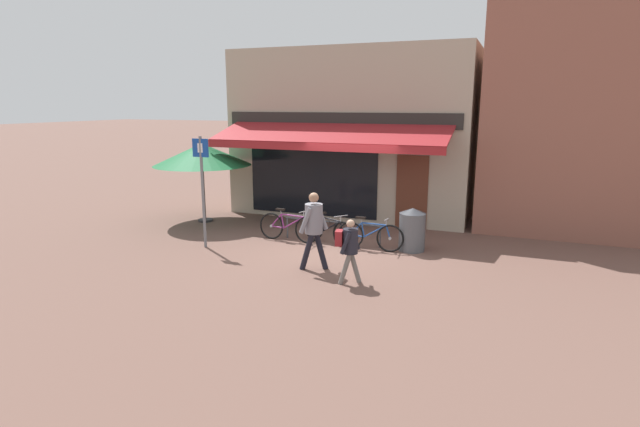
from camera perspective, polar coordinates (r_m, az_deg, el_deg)
ground_plane at (r=12.25m, az=1.51°, el=-4.21°), size 160.00×160.00×0.00m
shop_front at (r=16.22m, az=3.85°, el=9.12°), size 7.48×4.69×5.16m
neighbour_building at (r=16.04m, az=28.69°, el=9.64°), size 5.73×4.00×6.29m
bike_rack_rail at (r=12.80m, az=1.39°, el=-1.36°), size 2.64×0.04×0.57m
bicycle_purple at (r=12.99m, az=-3.57°, el=-1.54°), size 1.75×0.52×0.85m
bicycle_black at (r=12.75m, az=0.92°, el=-1.88°), size 1.58×0.70×0.81m
bicycle_blue at (r=12.24m, az=5.72°, el=-2.52°), size 1.66×0.52×0.83m
pedestrian_adult at (r=10.61m, az=-0.71°, el=-1.11°), size 0.59×0.61×1.70m
pedestrian_child at (r=9.84m, az=3.30°, el=-3.50°), size 0.53×0.55×1.32m
litter_bin at (r=12.30m, az=10.48°, el=-1.79°), size 0.64×0.64×1.05m
parking_sign at (r=12.48m, az=-13.31°, el=3.63°), size 0.44×0.07×2.75m
cafe_parasol at (r=15.30m, az=-13.32°, el=6.58°), size 2.89×2.89×2.36m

